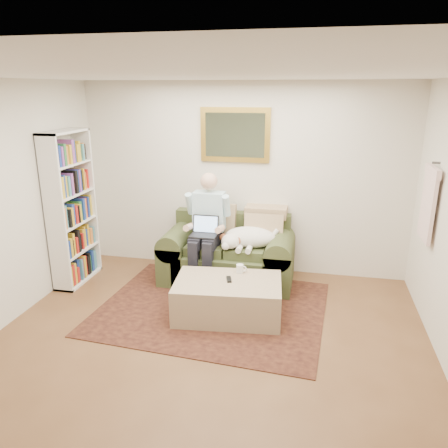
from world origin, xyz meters
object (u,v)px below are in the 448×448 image
(sofa, at_px, (228,259))
(laptop, at_px, (205,230))
(seated_man, at_px, (206,231))
(coffee_mug, at_px, (240,269))
(ottoman, at_px, (228,298))
(bookshelf, at_px, (71,209))
(sleeping_dog, at_px, (250,237))

(sofa, relative_size, laptop, 5.15)
(seated_man, relative_size, coffee_mug, 14.59)
(sofa, xyz_separation_m, coffee_mug, (0.29, -0.71, 0.18))
(laptop, height_order, ottoman, laptop)
(bookshelf, bearing_deg, sleeping_dog, 8.39)
(seated_man, height_order, coffee_mug, seated_man)
(ottoman, distance_m, bookshelf, 2.39)
(seated_man, relative_size, sleeping_dog, 2.04)
(laptop, bearing_deg, coffee_mug, -41.43)
(coffee_mug, bearing_deg, sofa, 112.05)
(ottoman, xyz_separation_m, bookshelf, (-2.19, 0.54, 0.78))
(coffee_mug, height_order, bookshelf, bookshelf)
(laptop, relative_size, ottoman, 0.28)
(sofa, distance_m, laptop, 0.58)
(seated_man, bearing_deg, coffee_mug, -45.15)
(sofa, height_order, coffee_mug, sofa)
(seated_man, distance_m, coffee_mug, 0.81)
(laptop, bearing_deg, ottoman, -58.28)
(seated_man, xyz_separation_m, laptop, (-0.00, -0.07, 0.04))
(seated_man, bearing_deg, sleeping_dog, 7.13)
(seated_man, height_order, ottoman, seated_man)
(sofa, relative_size, sleeping_dog, 2.43)
(sleeping_dog, height_order, bookshelf, bookshelf)
(sofa, distance_m, coffee_mug, 0.79)
(sofa, bearing_deg, laptop, -138.98)
(seated_man, bearing_deg, bookshelf, -171.19)
(sofa, xyz_separation_m, laptop, (-0.26, -0.23, 0.47))
(seated_man, bearing_deg, ottoman, -60.46)
(coffee_mug, distance_m, bookshelf, 2.36)
(sofa, distance_m, sleeping_dog, 0.49)
(seated_man, bearing_deg, sofa, 31.45)
(sofa, height_order, laptop, laptop)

